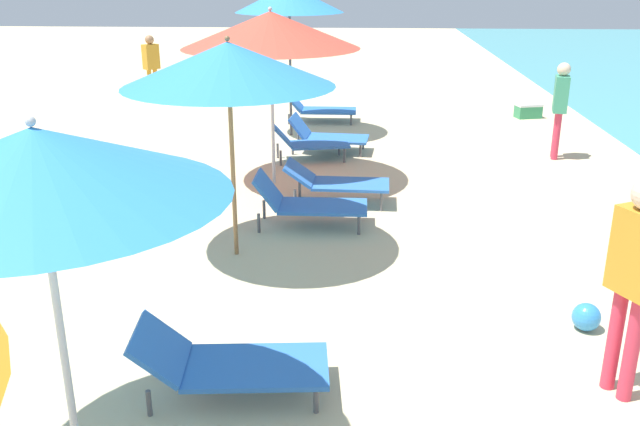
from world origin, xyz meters
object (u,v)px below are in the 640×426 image
(lounger_fourth_shoreside, at_px, (307,202))
(lounger_farthest_inland, at_px, (326,135))
(umbrella_fifth, at_px, (271,30))
(cooler_box, at_px, (528,111))
(person_walking_near, at_px, (560,101))
(person_walking_mid, at_px, (636,267))
(lounger_farthest_shoreside, at_px, (318,108))
(lounger_fifth_shoreside, at_px, (308,142))
(umbrella_third, at_px, (36,164))
(beach_ball, at_px, (586,317))
(lounger_third_shoreside, at_px, (228,362))
(person_walking_far, at_px, (151,62))
(umbrella_fourth, at_px, (228,64))
(lounger_fifth_inland, at_px, (336,181))

(lounger_fourth_shoreside, relative_size, lounger_farthest_inland, 0.99)
(umbrella_fifth, height_order, cooler_box, umbrella_fifth)
(person_walking_near, distance_m, person_walking_mid, 7.16)
(lounger_farthest_shoreside, bearing_deg, lounger_fifth_shoreside, -89.96)
(person_walking_near, distance_m, cooler_box, 3.47)
(umbrella_third, height_order, umbrella_fifth, umbrella_fifth)
(umbrella_third, xyz_separation_m, beach_ball, (3.90, 2.12, -1.99))
(umbrella_third, distance_m, umbrella_fifth, 6.49)
(lounger_third_shoreside, xyz_separation_m, beach_ball, (3.08, 1.17, -0.15))
(lounger_farthest_inland, xyz_separation_m, person_walking_near, (3.95, -0.20, 0.69))
(lounger_fifth_shoreside, distance_m, lounger_farthest_inland, 0.66)
(person_walking_mid, xyz_separation_m, person_walking_far, (-7.06, 11.85, -0.13))
(lounger_fourth_shoreside, bearing_deg, umbrella_fifth, 109.13)
(beach_ball, bearing_deg, person_walking_near, 78.10)
(cooler_box, bearing_deg, person_walking_mid, -98.97)
(umbrella_fourth, distance_m, lounger_fourth_shoreside, 2.20)
(lounger_fifth_shoreside, distance_m, person_walking_far, 6.71)
(umbrella_fourth, xyz_separation_m, cooler_box, (5.07, 7.83, -2.01))
(lounger_farthest_inland, height_order, person_walking_near, person_walking_near)
(umbrella_third, bearing_deg, lounger_third_shoreside, 49.12)
(lounger_farthest_inland, xyz_separation_m, person_walking_mid, (2.62, -7.24, 0.77))
(lounger_third_shoreside, distance_m, lounger_fourth_shoreside, 3.70)
(umbrella_fourth, bearing_deg, lounger_farthest_inland, 80.16)
(lounger_farthest_inland, xyz_separation_m, beach_ball, (2.68, -6.24, -0.17))
(person_walking_far, bearing_deg, cooler_box, -149.77)
(lounger_third_shoreside, bearing_deg, beach_ball, 15.92)
(lounger_fifth_shoreside, distance_m, lounger_farthest_shoreside, 3.10)
(lounger_fourth_shoreside, bearing_deg, beach_ball, -42.57)
(lounger_farthest_shoreside, xyz_separation_m, person_walking_near, (4.24, -2.70, 0.69))
(umbrella_third, bearing_deg, umbrella_fifth, 85.53)
(lounger_third_shoreside, height_order, lounger_fifth_inland, lounger_fifth_inland)
(umbrella_fourth, bearing_deg, umbrella_third, -96.25)
(lounger_fourth_shoreside, height_order, beach_ball, lounger_fourth_shoreside)
(lounger_fourth_shoreside, height_order, umbrella_fifth, umbrella_fifth)
(lounger_fifth_shoreside, bearing_deg, cooler_box, 27.14)
(person_walking_far, bearing_deg, umbrella_fourth, 151.14)
(lounger_fourth_shoreside, distance_m, cooler_box, 8.13)
(person_walking_near, bearing_deg, umbrella_fifth, -148.66)
(lounger_fifth_inland, bearing_deg, umbrella_third, -102.99)
(umbrella_fifth, xyz_separation_m, cooler_box, (4.97, 5.05, -2.12))
(lounger_fifth_inland, bearing_deg, person_walking_mid, -59.93)
(lounger_fifth_inland, bearing_deg, lounger_fifth_shoreside, 105.70)
(umbrella_third, relative_size, person_walking_far, 1.52)
(person_walking_mid, xyz_separation_m, beach_ball, (0.06, 1.00, -0.94))
(umbrella_third, distance_m, lounger_fourth_shoreside, 5.09)
(person_walking_mid, height_order, cooler_box, person_walking_mid)
(umbrella_fourth, bearing_deg, umbrella_fifth, 87.90)
(umbrella_fourth, relative_size, lounger_fourth_shoreside, 1.74)
(umbrella_third, bearing_deg, person_walking_far, 103.98)
(lounger_third_shoreside, distance_m, beach_ball, 3.30)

